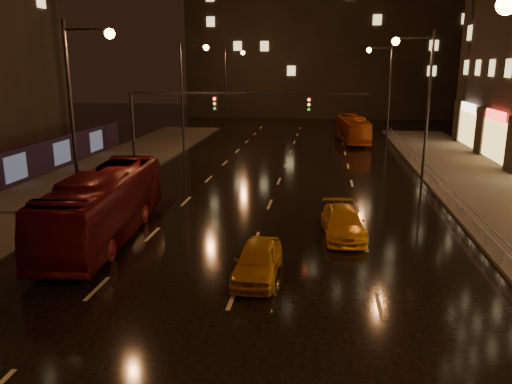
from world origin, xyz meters
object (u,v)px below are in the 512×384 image
Objects in this scene: taxi_far at (343,223)px; bus_curb at (353,129)px; bus_red at (104,205)px; taxi_near at (258,261)px.

bus_curb is at bearing 81.27° from taxi_far.
bus_curb is 30.41m from taxi_far.
taxi_far is at bearing 3.77° from bus_red.
taxi_near reaches higher than taxi_far.
bus_curb is 2.11× the size of taxi_far.
bus_red reaches higher than bus_curb.
bus_curb is at bearing 82.85° from taxi_near.
taxi_near is at bearing -104.50° from bus_curb.
bus_red is 8.52m from taxi_near.
bus_curb reaches higher than taxi_near.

